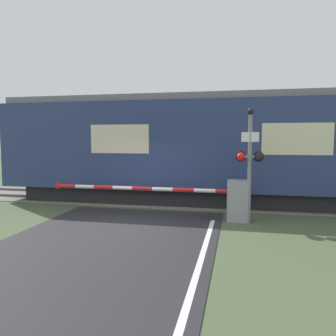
# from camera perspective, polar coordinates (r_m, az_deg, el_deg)

# --- Properties ---
(ground_plane) EXTENTS (80.00, 80.00, 0.00)m
(ground_plane) POSITION_cam_1_polar(r_m,az_deg,el_deg) (9.35, -6.86, -9.93)
(ground_plane) COLOR #475638
(track_bed) EXTENTS (36.00, 3.20, 0.13)m
(track_bed) POSITION_cam_1_polar(r_m,az_deg,el_deg) (13.05, -1.23, -5.47)
(track_bed) COLOR slate
(track_bed) RESTS_ON ground_plane
(train) EXTENTS (21.45, 3.10, 4.00)m
(train) POSITION_cam_1_polar(r_m,az_deg,el_deg) (12.63, 20.34, 3.08)
(train) COLOR black
(train) RESTS_ON ground_plane
(crossing_barrier) EXTENTS (6.20, 0.44, 1.22)m
(crossing_barrier) POSITION_cam_1_polar(r_m,az_deg,el_deg) (9.85, 8.96, -5.24)
(crossing_barrier) COLOR gray
(crossing_barrier) RESTS_ON ground_plane
(signal_post) EXTENTS (0.79, 0.26, 3.28)m
(signal_post) POSITION_cam_1_polar(r_m,az_deg,el_deg) (9.55, 14.04, 1.61)
(signal_post) COLOR gray
(signal_post) RESTS_ON ground_plane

